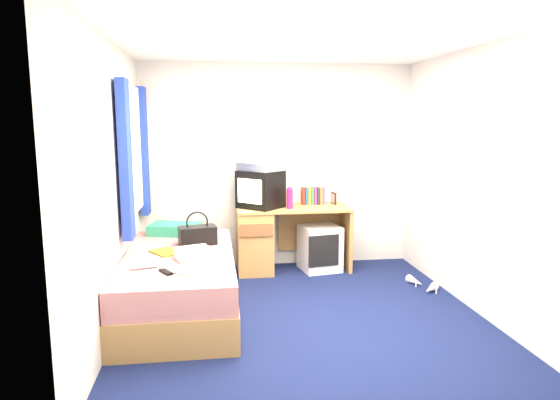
{
  "coord_description": "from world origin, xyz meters",
  "views": [
    {
      "loc": [
        -0.78,
        -4.18,
        1.75
      ],
      "look_at": [
        -0.11,
        0.7,
        0.95
      ],
      "focal_mm": 32.0,
      "sensor_mm": 36.0,
      "label": 1
    }
  ],
  "objects": [
    {
      "name": "water_bottle",
      "position": [
        -1.35,
        -0.11,
        0.58
      ],
      "size": [
        0.21,
        0.12,
        0.07
      ],
      "primitive_type": "cylinder",
      "rotation": [
        0.0,
        1.57,
        0.28
      ],
      "color": "silver",
      "rests_on": "bed"
    },
    {
      "name": "desk",
      "position": [
        -0.14,
        1.44,
        0.41
      ],
      "size": [
        1.3,
        0.55,
        0.75
      ],
      "color": "#B2864A",
      "rests_on": "ground"
    },
    {
      "name": "pillow",
      "position": [
        -1.18,
        1.12,
        0.6
      ],
      "size": [
        0.59,
        0.45,
        0.11
      ],
      "primitive_type": "cube",
      "rotation": [
        0.0,
        0.0,
        -0.25
      ],
      "color": "teal",
      "rests_on": "bed"
    },
    {
      "name": "remote_control",
      "position": [
        -1.16,
        -0.26,
        0.55
      ],
      "size": [
        0.12,
        0.16,
        0.02
      ],
      "primitive_type": "cube",
      "rotation": [
        0.0,
        0.0,
        0.52
      ],
      "color": "black",
      "rests_on": "bed"
    },
    {
      "name": "window_assembly",
      "position": [
        -1.55,
        0.9,
        1.42
      ],
      "size": [
        0.11,
        1.42,
        1.4
      ],
      "color": "silver",
      "rests_on": "room_shell"
    },
    {
      "name": "vcr",
      "position": [
        -0.24,
        1.44,
        1.22
      ],
      "size": [
        0.55,
        0.57,
        0.09
      ],
      "primitive_type": "cube",
      "rotation": [
        0.0,
        0.0,
        -0.88
      ],
      "color": "#AFAEB0",
      "rests_on": "crt_tv"
    },
    {
      "name": "bed",
      "position": [
        -1.1,
        0.31,
        0.27
      ],
      "size": [
        1.01,
        2.0,
        0.54
      ],
      "color": "#B2864A",
      "rests_on": "ground"
    },
    {
      "name": "colour_swatch_fan",
      "position": [
        -1.04,
        -0.31,
        0.55
      ],
      "size": [
        0.2,
        0.19,
        0.01
      ],
      "primitive_type": "cube",
      "rotation": [
        0.0,
        0.0,
        -0.76
      ],
      "color": "#FEF538",
      "rests_on": "bed"
    },
    {
      "name": "book_row",
      "position": [
        0.41,
        1.6,
        0.85
      ],
      "size": [
        0.27,
        0.13,
        0.2
      ],
      "color": "maroon",
      "rests_on": "desk"
    },
    {
      "name": "pink_water_bottle",
      "position": [
        0.08,
        1.32,
        0.86
      ],
      "size": [
        0.07,
        0.07,
        0.22
      ],
      "primitive_type": "cylinder",
      "rotation": [
        0.0,
        0.0,
        -0.0
      ],
      "color": "#C41B59",
      "rests_on": "desk"
    },
    {
      "name": "aerosol_can",
      "position": [
        -0.03,
        1.46,
        0.84
      ],
      "size": [
        0.05,
        0.05,
        0.18
      ],
      "primitive_type": "cylinder",
      "rotation": [
        0.0,
        0.0,
        0.08
      ],
      "color": "white",
      "rests_on": "desk"
    },
    {
      "name": "magazine",
      "position": [
        -1.22,
        0.37,
        0.55
      ],
      "size": [
        0.33,
        0.35,
        0.01
      ],
      "primitive_type": "cube",
      "rotation": [
        0.0,
        0.0,
        0.6
      ],
      "color": "yellow",
      "rests_on": "bed"
    },
    {
      "name": "crt_tv",
      "position": [
        -0.24,
        1.44,
        0.96
      ],
      "size": [
        0.59,
        0.59,
        0.43
      ],
      "rotation": [
        0.0,
        0.0,
        -0.75
      ],
      "color": "black",
      "rests_on": "desk"
    },
    {
      "name": "towel",
      "position": [
        -0.96,
        0.13,
        0.59
      ],
      "size": [
        0.35,
        0.32,
        0.1
      ],
      "primitive_type": "cube",
      "rotation": [
        0.0,
        0.0,
        0.34
      ],
      "color": "silver",
      "rests_on": "bed"
    },
    {
      "name": "picture_frame",
      "position": [
        0.65,
        1.56,
        0.82
      ],
      "size": [
        0.04,
        0.12,
        0.14
      ],
      "primitive_type": "cube",
      "rotation": [
        0.0,
        0.0,
        0.16
      ],
      "color": "black",
      "rests_on": "desk"
    },
    {
      "name": "ground",
      "position": [
        0.0,
        0.0,
        0.0
      ],
      "size": [
        3.4,
        3.4,
        0.0
      ],
      "primitive_type": "plane",
      "color": "#0C1438",
      "rests_on": "ground"
    },
    {
      "name": "storage_cube",
      "position": [
        0.45,
        1.38,
        0.27
      ],
      "size": [
        0.49,
        0.49,
        0.53
      ],
      "primitive_type": "cube",
      "rotation": [
        0.0,
        0.0,
        0.17
      ],
      "color": "white",
      "rests_on": "ground"
    },
    {
      "name": "handbag",
      "position": [
        -0.94,
        0.65,
        0.64
      ],
      "size": [
        0.39,
        0.27,
        0.33
      ],
      "rotation": [
        0.0,
        0.0,
        0.19
      ],
      "color": "black",
      "rests_on": "bed"
    },
    {
      "name": "room_shell",
      "position": [
        0.0,
        0.0,
        1.45
      ],
      "size": [
        3.4,
        3.4,
        3.4
      ],
      "color": "white",
      "rests_on": "ground"
    },
    {
      "name": "white_heels",
      "position": [
        1.38,
        0.57,
        0.04
      ],
      "size": [
        0.24,
        0.47,
        0.09
      ],
      "color": "white",
      "rests_on": "ground"
    }
  ]
}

